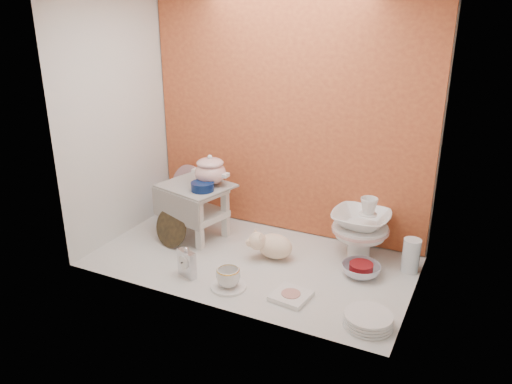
% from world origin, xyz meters
% --- Properties ---
extents(ground, '(1.80, 1.80, 0.00)m').
position_xyz_m(ground, '(0.00, 0.00, 0.00)').
color(ground, silver).
rests_on(ground, ground).
extents(niche_shell, '(1.86, 1.03, 1.53)m').
position_xyz_m(niche_shell, '(0.00, 0.18, 0.93)').
color(niche_shell, '#CC6533').
rests_on(niche_shell, ground).
extents(step_stool, '(0.48, 0.43, 0.35)m').
position_xyz_m(step_stool, '(-0.45, 0.14, 0.17)').
color(step_stool, silver).
rests_on(step_stool, ground).
extents(soup_tureen, '(0.31, 0.31, 0.19)m').
position_xyz_m(soup_tureen, '(-0.37, 0.18, 0.44)').
color(soup_tureen, white).
rests_on(soup_tureen, step_stool).
extents(cobalt_bowl, '(0.16, 0.16, 0.05)m').
position_xyz_m(cobalt_bowl, '(-0.36, 0.08, 0.37)').
color(cobalt_bowl, '#091C4A').
rests_on(cobalt_bowl, step_stool).
extents(floral_platter, '(0.39, 0.25, 0.37)m').
position_xyz_m(floral_platter, '(-0.67, 0.36, 0.18)').
color(floral_platter, silver).
rests_on(floral_platter, ground).
extents(blue_white_vase, '(0.26, 0.26, 0.24)m').
position_xyz_m(blue_white_vase, '(-0.71, 0.31, 0.12)').
color(blue_white_vase, white).
rests_on(blue_white_vase, ground).
extents(lacquer_tray, '(0.25, 0.13, 0.24)m').
position_xyz_m(lacquer_tray, '(-0.52, -0.04, 0.12)').
color(lacquer_tray, black).
rests_on(lacquer_tray, ground).
extents(mantel_clock, '(0.13, 0.08, 0.17)m').
position_xyz_m(mantel_clock, '(-0.23, -0.31, 0.09)').
color(mantel_clock, silver).
rests_on(mantel_clock, ground).
extents(plush_pig, '(0.29, 0.22, 0.16)m').
position_xyz_m(plush_pig, '(0.11, 0.09, 0.08)').
color(plush_pig, beige).
rests_on(plush_pig, ground).
extents(teacup_saucer, '(0.23, 0.23, 0.01)m').
position_xyz_m(teacup_saucer, '(0.02, -0.31, 0.01)').
color(teacup_saucer, white).
rests_on(teacup_saucer, ground).
extents(gold_rim_teacup, '(0.16, 0.16, 0.10)m').
position_xyz_m(gold_rim_teacup, '(0.02, -0.31, 0.06)').
color(gold_rim_teacup, white).
rests_on(gold_rim_teacup, teacup_saucer).
extents(lattice_dish, '(0.20, 0.20, 0.02)m').
position_xyz_m(lattice_dish, '(0.35, -0.26, 0.01)').
color(lattice_dish, white).
rests_on(lattice_dish, ground).
extents(dinner_plate_stack, '(0.29, 0.29, 0.06)m').
position_xyz_m(dinner_plate_stack, '(0.76, -0.32, 0.03)').
color(dinner_plate_stack, white).
rests_on(dinner_plate_stack, ground).
extents(crystal_bowl, '(0.28, 0.28, 0.07)m').
position_xyz_m(crystal_bowl, '(0.61, 0.11, 0.03)').
color(crystal_bowl, silver).
rests_on(crystal_bowl, ground).
extents(clear_glass_vase, '(0.11, 0.11, 0.19)m').
position_xyz_m(clear_glass_vase, '(0.84, 0.28, 0.10)').
color(clear_glass_vase, silver).
rests_on(clear_glass_vase, ground).
extents(porcelain_tower, '(0.43, 0.43, 0.38)m').
position_xyz_m(porcelain_tower, '(0.54, 0.33, 0.19)').
color(porcelain_tower, white).
rests_on(porcelain_tower, ground).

